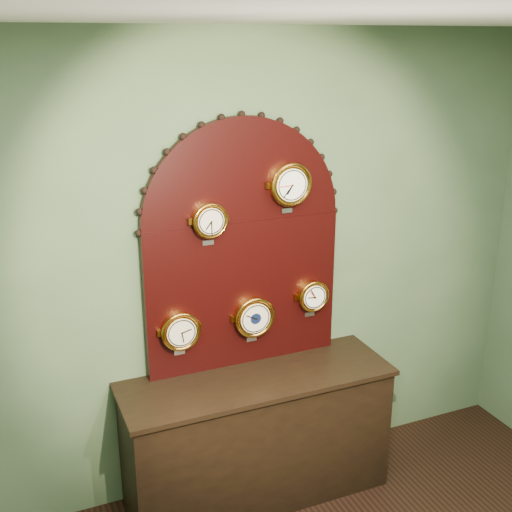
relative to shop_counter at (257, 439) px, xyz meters
name	(u,v)px	position (x,y,z in m)	size (l,w,h in m)	color
wall_back	(240,272)	(0.00, 0.27, 1.00)	(4.00, 4.00, 0.00)	#4B6847
shop_counter	(257,439)	(0.00, 0.00, 0.00)	(1.60, 0.50, 0.80)	black
display_board	(243,238)	(0.00, 0.22, 1.23)	(1.26, 0.06, 1.53)	black
roman_clock	(209,220)	(-0.22, 0.15, 1.38)	(0.20, 0.08, 0.26)	#C38329
arabic_clock	(290,184)	(0.27, 0.15, 1.54)	(0.26, 0.08, 0.31)	#C38329
hygrometer	(180,331)	(-0.42, 0.15, 0.74)	(0.23, 0.08, 0.28)	#C38329
barometer	(254,317)	(0.04, 0.15, 0.75)	(0.25, 0.08, 0.30)	#C38329
tide_clock	(313,296)	(0.44, 0.15, 0.82)	(0.20, 0.08, 0.25)	#C38329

